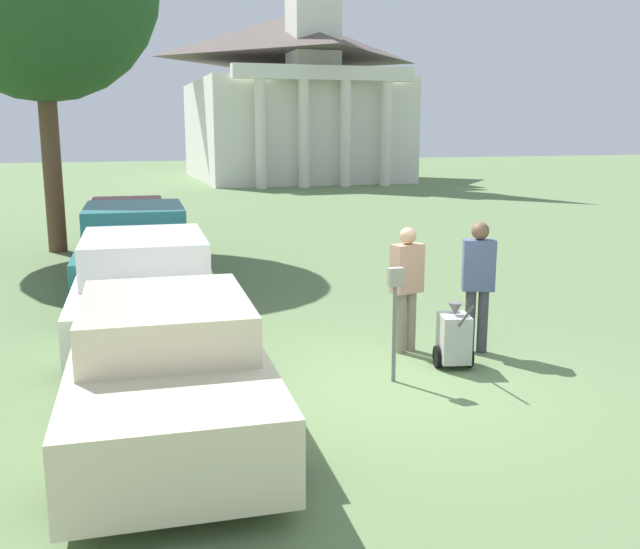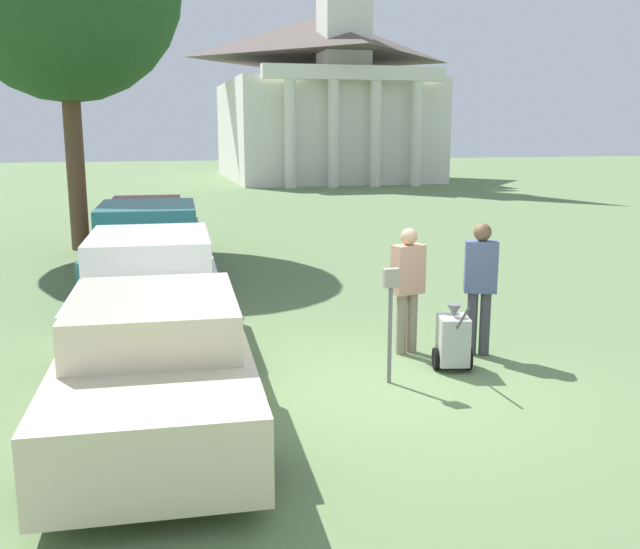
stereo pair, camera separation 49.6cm
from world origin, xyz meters
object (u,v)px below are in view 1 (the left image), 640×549
parked_car_teal (136,253)px  person_supervisor (478,279)px  parked_car_maroon (129,231)px  parked_car_white (146,289)px  church (292,90)px  person_worker (407,282)px  equipment_cart (454,338)px  parked_car_cream (167,362)px  parking_meter (395,303)px

parked_car_teal → person_supervisor: (4.20, -4.88, 0.26)m
parked_car_teal → parked_car_maroon: parked_car_teal is taller
parked_car_white → church: 33.22m
parked_car_white → person_worker: 3.81m
equipment_cart → parked_car_white: bearing=156.4°
person_supervisor → church: bearing=-79.1°
person_worker → parked_car_maroon: bearing=-82.0°
person_worker → person_supervisor: size_ratio=0.96×
parked_car_cream → person_worker: bearing=26.8°
parked_car_white → equipment_cart: (3.62, -2.66, -0.30)m
parked_car_cream → parked_car_maroon: bearing=92.7°
parked_car_cream → parked_car_teal: 6.06m
parked_car_white → parked_car_teal: 2.70m
person_worker → person_supervisor: (0.90, -0.30, 0.05)m
parked_car_white → person_supervisor: bearing=-24.8°
parking_meter → church: bearing=77.1°
person_worker → church: church is taller
equipment_cart → person_supervisor: bearing=52.1°
parked_car_white → parked_car_maroon: 6.26m
equipment_cart → parked_car_teal: bearing=136.8°
parked_car_cream → parked_car_teal: parked_car_teal is taller
equipment_cart → parking_meter: bearing=-151.7°
parked_car_teal → church: church is taller
parked_car_maroon → person_worker: 8.79m
parked_car_white → person_worker: size_ratio=3.12×
parked_car_cream → parked_car_maroon: parked_car_maroon is taller
parking_meter → person_supervisor: (1.51, 0.73, 0.05)m
parked_car_cream → person_supervisor: 4.38m
person_worker → equipment_cart: 1.02m
parked_car_cream → equipment_cart: 3.70m
parked_car_white → parked_car_teal: (0.00, 2.70, 0.07)m
parked_car_cream → equipment_cart: size_ratio=4.86×
parked_car_white → parked_car_teal: bearing=92.7°
person_supervisor → parking_meter: bearing=47.5°
parked_car_cream → parked_car_maroon: (0.00, 9.61, 0.03)m
parked_car_teal → person_supervisor: person_supervisor is taller
parked_car_white → equipment_cart: parked_car_white is taller
person_worker → parked_car_teal: bearing=-68.3°
parked_car_teal → person_supervisor: size_ratio=3.01×
person_worker → person_supervisor: bearing=147.5°
person_supervisor → equipment_cart: person_supervisor is taller
parked_car_teal → church: 30.69m
person_supervisor → equipment_cart: size_ratio=1.77×
parked_car_teal → parking_meter: size_ratio=3.84×
equipment_cart → parked_car_cream: bearing=-156.4°
parked_car_teal → person_worker: (3.30, -4.58, 0.21)m
parked_car_maroon → equipment_cart: (3.62, -8.91, -0.28)m
parking_meter → person_supervisor: size_ratio=0.78×
person_worker → parked_car_cream: bearing=10.0°
parked_car_white → equipment_cart: bearing=-33.6°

